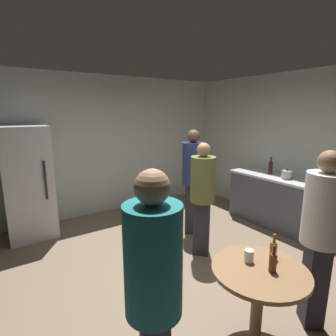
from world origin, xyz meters
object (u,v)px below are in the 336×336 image
at_px(kettle, 287,175).
at_px(beer_bottle_on_counter, 315,179).
at_px(wine_bottle_on_counter, 270,167).
at_px(person_in_navy_shirt, 193,174).
at_px(person_in_white_shirt, 321,227).
at_px(refrigerator, 28,183).
at_px(beer_bottle_amber, 273,249).
at_px(foreground_table, 259,280).
at_px(beer_bottle_brown, 273,262).
at_px(person_in_olive_shirt, 203,191).
at_px(person_in_teal_shirt, 154,287).
at_px(plastic_cup_white, 249,256).

height_order(kettle, beer_bottle_on_counter, beer_bottle_on_counter).
relative_size(wine_bottle_on_counter, beer_bottle_on_counter, 1.35).
bearing_deg(person_in_navy_shirt, person_in_white_shirt, 34.74).
distance_m(refrigerator, beer_bottle_amber, 3.70).
height_order(foreground_table, beer_bottle_brown, beer_bottle_brown).
height_order(person_in_white_shirt, person_in_olive_shirt, person_in_white_shirt).
relative_size(foreground_table, beer_bottle_amber, 3.48).
bearing_deg(person_in_teal_shirt, foreground_table, 25.07).
bearing_deg(wine_bottle_on_counter, beer_bottle_brown, -143.98).
height_order(foreground_table, beer_bottle_amber, beer_bottle_amber).
bearing_deg(beer_bottle_amber, wine_bottle_on_counter, 36.17).
height_order(wine_bottle_on_counter, beer_bottle_amber, wine_bottle_on_counter).
bearing_deg(kettle, person_in_navy_shirt, 151.81).
xyz_separation_m(beer_bottle_amber, person_in_olive_shirt, (0.38, 1.39, 0.12)).
distance_m(wine_bottle_on_counter, foreground_table, 2.97).
bearing_deg(wine_bottle_on_counter, kettle, -102.82).
height_order(refrigerator, beer_bottle_amber, refrigerator).
bearing_deg(foreground_table, beer_bottle_on_counter, 19.22).
height_order(beer_bottle_on_counter, plastic_cup_white, beer_bottle_on_counter).
distance_m(beer_bottle_amber, plastic_cup_white, 0.24).
bearing_deg(person_in_white_shirt, beer_bottle_brown, 34.72).
bearing_deg(beer_bottle_on_counter, plastic_cup_white, -163.38).
bearing_deg(person_in_navy_shirt, person_in_olive_shirt, 14.60).
bearing_deg(beer_bottle_brown, beer_bottle_amber, 34.12).
distance_m(plastic_cup_white, person_in_teal_shirt, 1.09).
bearing_deg(person_in_navy_shirt, foreground_table, 17.56).
xyz_separation_m(beer_bottle_on_counter, beer_bottle_brown, (-2.36, -0.92, -0.17)).
height_order(beer_bottle_brown, person_in_teal_shirt, person_in_teal_shirt).
bearing_deg(wine_bottle_on_counter, beer_bottle_amber, -143.83).
distance_m(beer_bottle_on_counter, person_in_navy_shirt, 1.91).
distance_m(foreground_table, beer_bottle_amber, 0.30).
bearing_deg(foreground_table, person_in_navy_shirt, 65.46).
height_order(beer_bottle_brown, person_in_navy_shirt, person_in_navy_shirt).
xyz_separation_m(beer_bottle_amber, plastic_cup_white, (-0.22, 0.08, -0.03)).
bearing_deg(plastic_cup_white, beer_bottle_amber, -19.65).
bearing_deg(beer_bottle_brown, person_in_teal_shirt, 177.50).
distance_m(person_in_teal_shirt, person_in_navy_shirt, 2.85).
relative_size(refrigerator, person_in_navy_shirt, 1.04).
bearing_deg(refrigerator, plastic_cup_white, -68.00).
xyz_separation_m(refrigerator, beer_bottle_brown, (1.37, -3.48, -0.08)).
bearing_deg(beer_bottle_amber, person_in_white_shirt, -24.25).
relative_size(beer_bottle_on_counter, plastic_cup_white, 2.09).
distance_m(beer_bottle_on_counter, person_in_teal_shirt, 3.57).
bearing_deg(plastic_cup_white, wine_bottle_on_counter, 32.23).
distance_m(refrigerator, beer_bottle_brown, 3.74).
xyz_separation_m(beer_bottle_on_counter, beer_bottle_amber, (-2.19, -0.80, -0.17)).
bearing_deg(kettle, plastic_cup_white, -153.94).
relative_size(wine_bottle_on_counter, person_in_teal_shirt, 0.18).
height_order(beer_bottle_brown, person_in_olive_shirt, person_in_olive_shirt).
relative_size(kettle, person_in_white_shirt, 0.14).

